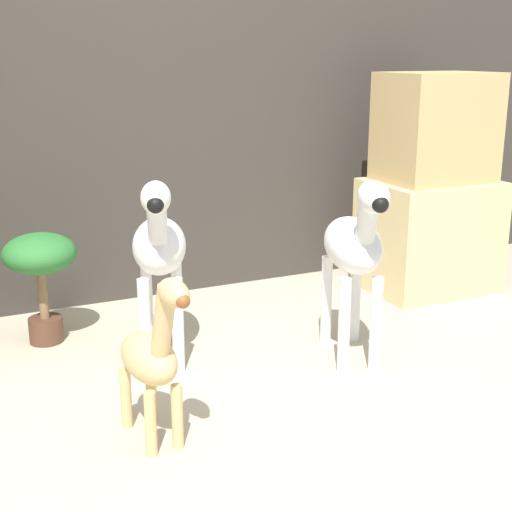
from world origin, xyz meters
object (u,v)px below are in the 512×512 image
object	(u,v)px
zebra_left	(159,249)
giraffe_figurine	(153,355)
potted_palm_front	(40,264)
zebra_right	(355,248)

from	to	relation	value
zebra_left	giraffe_figurine	distance (m)	0.64
zebra_left	potted_palm_front	world-z (taller)	zebra_left
potted_palm_front	zebra_left	bearing A→B (deg)	-44.42
zebra_right	potted_palm_front	world-z (taller)	zebra_right
giraffe_figurine	potted_palm_front	distance (m)	0.97
giraffe_figurine	potted_palm_front	xyz separation A→B (m)	(-0.18, 0.96, 0.05)
zebra_right	giraffe_figurine	world-z (taller)	zebra_right
giraffe_figurine	potted_palm_front	world-z (taller)	giraffe_figurine
giraffe_figurine	potted_palm_front	size ratio (longest dim) A/B	1.24
zebra_right	zebra_left	distance (m)	0.74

